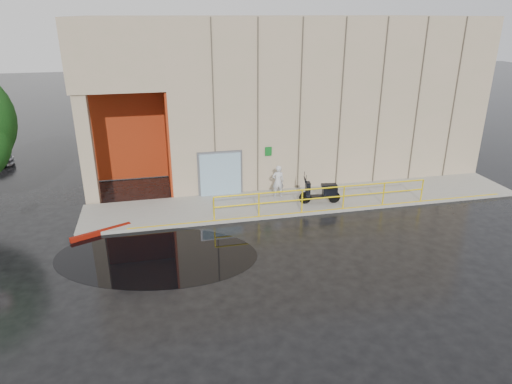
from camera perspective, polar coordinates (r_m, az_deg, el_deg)
ground at (r=16.38m, az=-1.95°, el=-8.33°), size 120.00×120.00×0.00m
sidewalk at (r=21.21m, az=6.39°, el=-1.01°), size 20.00×3.00×0.15m
building at (r=26.41m, az=4.46°, el=12.85°), size 20.00×10.17×8.00m
guardrail at (r=19.89m, az=8.39°, el=-0.79°), size 9.56×0.06×1.03m
person at (r=21.02m, az=2.77°, el=1.34°), size 0.58×0.40×1.52m
scooter at (r=20.48m, az=8.10°, el=0.76°), size 1.89×0.86×1.43m
red_curb at (r=19.03m, az=-18.79°, el=-4.78°), size 2.26×1.15×0.18m
puddle at (r=16.95m, az=-12.34°, el=-7.76°), size 8.11×6.03×0.01m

